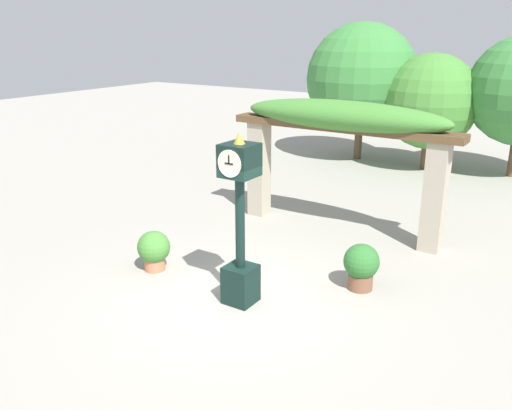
% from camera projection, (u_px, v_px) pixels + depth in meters
% --- Properties ---
extents(ground_plane, '(60.00, 60.00, 0.00)m').
position_uv_depth(ground_plane, '(236.00, 300.00, 9.78)').
color(ground_plane, gray).
extents(pedestal_clock, '(0.55, 0.60, 3.08)m').
position_uv_depth(pedestal_clock, '(240.00, 224.00, 9.28)').
color(pedestal_clock, black).
rests_on(pedestal_clock, ground).
extents(pergola, '(5.54, 1.05, 3.13)m').
position_uv_depth(pergola, '(342.00, 130.00, 12.42)').
color(pergola, '#A89E89').
rests_on(pergola, ground).
extents(potted_plant_near_left, '(0.67, 0.67, 0.89)m').
position_uv_depth(potted_plant_near_left, '(361.00, 265.00, 10.08)').
color(potted_plant_near_left, brown).
rests_on(potted_plant_near_left, ground).
extents(potted_plant_near_right, '(0.66, 0.66, 0.82)m').
position_uv_depth(potted_plant_near_right, '(154.00, 249.00, 10.89)').
color(potted_plant_near_right, '#B26B4C').
rests_on(potted_plant_near_right, ground).
extents(tree_line, '(9.02, 4.11, 4.93)m').
position_uv_depth(tree_line, '(423.00, 88.00, 18.46)').
color(tree_line, brown).
rests_on(tree_line, ground).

